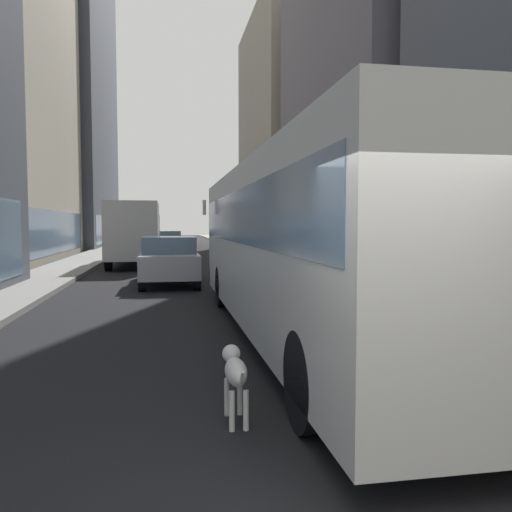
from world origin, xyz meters
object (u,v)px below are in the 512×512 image
at_px(car_black_suv, 148,239).
at_px(car_grey_wagon, 150,237).
at_px(transit_bus, 306,239).
at_px(car_yellow_taxi, 168,243).
at_px(dalmatian_dog, 235,372).
at_px(car_silver_sedan, 169,260).
at_px(box_truck, 135,232).

bearing_deg(car_black_suv, car_grey_wagon, 90.00).
distance_m(transit_bus, car_yellow_taxi, 24.31).
distance_m(car_yellow_taxi, dalmatian_dog, 27.92).
relative_size(car_grey_wagon, car_black_suv, 1.12).
bearing_deg(car_yellow_taxi, car_silver_sedan, -90.00).
height_order(car_grey_wagon, box_truck, box_truck).
height_order(car_yellow_taxi, box_truck, box_truck).
height_order(car_silver_sedan, box_truck, box_truck).
bearing_deg(car_silver_sedan, dalmatian_dog, -87.28).
xyz_separation_m(car_black_suv, box_truck, (-0.00, -17.87, 0.85)).
xyz_separation_m(car_yellow_taxi, box_truck, (-1.60, -7.41, 0.84)).
relative_size(car_silver_sedan, car_yellow_taxi, 1.01).
relative_size(car_black_suv, box_truck, 0.55).
distance_m(car_black_suv, dalmatian_dog, 38.44).
bearing_deg(car_grey_wagon, dalmatian_dog, -87.10).
relative_size(transit_bus, car_yellow_taxi, 2.44).
xyz_separation_m(car_grey_wagon, dalmatian_dog, (2.19, -43.35, -0.31)).
relative_size(box_truck, dalmatian_dog, 7.79).
height_order(car_grey_wagon, car_yellow_taxi, same).
height_order(transit_bus, box_truck, same).
bearing_deg(box_truck, car_black_suv, 90.00).
xyz_separation_m(car_silver_sedan, dalmatian_dog, (0.59, -12.52, -0.31)).
distance_m(car_yellow_taxi, car_black_suv, 10.59).
bearing_deg(box_truck, car_silver_sedan, -78.68).
height_order(car_grey_wagon, car_silver_sedan, same).
height_order(box_truck, dalmatian_dog, box_truck).
distance_m(box_truck, dalmatian_dog, 20.66).
distance_m(car_grey_wagon, car_black_suv, 4.97).
height_order(car_black_suv, dalmatian_dog, car_black_suv).
height_order(car_yellow_taxi, dalmatian_dog, car_yellow_taxi).
bearing_deg(car_yellow_taxi, box_truck, -102.19).
bearing_deg(car_silver_sedan, car_grey_wagon, 92.97).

